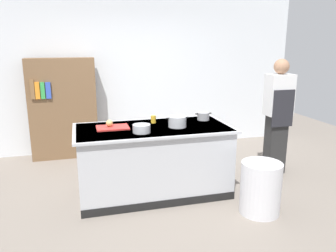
{
  "coord_description": "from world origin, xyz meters",
  "views": [
    {
      "loc": [
        -0.88,
        -4.0,
        1.95
      ],
      "look_at": [
        0.25,
        0.2,
        0.85
      ],
      "focal_mm": 35.6,
      "sensor_mm": 36.0,
      "label": 1
    }
  ],
  "objects_px": {
    "juice_cup": "(153,119)",
    "onion": "(109,123)",
    "stock_pot": "(177,122)",
    "person_chef": "(278,114)",
    "mixing_bowl": "(142,129)",
    "bookshelf": "(63,109)",
    "sauce_pan": "(203,116)",
    "trash_bin": "(261,188)"
  },
  "relations": [
    {
      "from": "stock_pot",
      "to": "mixing_bowl",
      "type": "height_order",
      "value": "stock_pot"
    },
    {
      "from": "juice_cup",
      "to": "person_chef",
      "type": "height_order",
      "value": "person_chef"
    },
    {
      "from": "onion",
      "to": "trash_bin",
      "type": "distance_m",
      "value": 1.98
    },
    {
      "from": "stock_pot",
      "to": "trash_bin",
      "type": "xyz_separation_m",
      "value": [
        0.78,
        -0.78,
        -0.66
      ]
    },
    {
      "from": "sauce_pan",
      "to": "mixing_bowl",
      "type": "distance_m",
      "value": 1.04
    },
    {
      "from": "person_chef",
      "to": "bookshelf",
      "type": "distance_m",
      "value": 3.48
    },
    {
      "from": "mixing_bowl",
      "to": "person_chef",
      "type": "distance_m",
      "value": 2.18
    },
    {
      "from": "juice_cup",
      "to": "bookshelf",
      "type": "relative_size",
      "value": 0.06
    },
    {
      "from": "onion",
      "to": "stock_pot",
      "type": "relative_size",
      "value": 0.29
    },
    {
      "from": "mixing_bowl",
      "to": "stock_pot",
      "type": "bearing_deg",
      "value": 17.28
    },
    {
      "from": "person_chef",
      "to": "sauce_pan",
      "type": "bearing_deg",
      "value": 90.84
    },
    {
      "from": "person_chef",
      "to": "mixing_bowl",
      "type": "bearing_deg",
      "value": 102.01
    },
    {
      "from": "stock_pot",
      "to": "mixing_bowl",
      "type": "relative_size",
      "value": 1.38
    },
    {
      "from": "mixing_bowl",
      "to": "person_chef",
      "type": "height_order",
      "value": "person_chef"
    },
    {
      "from": "sauce_pan",
      "to": "juice_cup",
      "type": "relative_size",
      "value": 2.32
    },
    {
      "from": "sauce_pan",
      "to": "juice_cup",
      "type": "height_order",
      "value": "sauce_pan"
    },
    {
      "from": "mixing_bowl",
      "to": "bookshelf",
      "type": "height_order",
      "value": "bookshelf"
    },
    {
      "from": "mixing_bowl",
      "to": "onion",
      "type": "bearing_deg",
      "value": 138.06
    },
    {
      "from": "sauce_pan",
      "to": "mixing_bowl",
      "type": "xyz_separation_m",
      "value": [
        -0.95,
        -0.43,
        -0.0
      ]
    },
    {
      "from": "onion",
      "to": "person_chef",
      "type": "relative_size",
      "value": 0.05
    },
    {
      "from": "stock_pot",
      "to": "person_chef",
      "type": "relative_size",
      "value": 0.17
    },
    {
      "from": "onion",
      "to": "stock_pot",
      "type": "xyz_separation_m",
      "value": [
        0.84,
        -0.16,
        0.01
      ]
    },
    {
      "from": "trash_bin",
      "to": "onion",
      "type": "bearing_deg",
      "value": 149.89
    },
    {
      "from": "sauce_pan",
      "to": "mixing_bowl",
      "type": "relative_size",
      "value": 1.09
    },
    {
      "from": "onion",
      "to": "stock_pot",
      "type": "bearing_deg",
      "value": -10.9
    },
    {
      "from": "sauce_pan",
      "to": "bookshelf",
      "type": "bearing_deg",
      "value": 140.47
    },
    {
      "from": "trash_bin",
      "to": "stock_pot",
      "type": "bearing_deg",
      "value": 135.08
    },
    {
      "from": "bookshelf",
      "to": "juice_cup",
      "type": "bearing_deg",
      "value": -52.47
    },
    {
      "from": "stock_pot",
      "to": "mixing_bowl",
      "type": "distance_m",
      "value": 0.51
    },
    {
      "from": "mixing_bowl",
      "to": "bookshelf",
      "type": "bearing_deg",
      "value": 115.63
    },
    {
      "from": "onion",
      "to": "juice_cup",
      "type": "bearing_deg",
      "value": 12.04
    },
    {
      "from": "juice_cup",
      "to": "stock_pot",
      "type": "bearing_deg",
      "value": -49.44
    },
    {
      "from": "mixing_bowl",
      "to": "bookshelf",
      "type": "distance_m",
      "value": 2.24
    },
    {
      "from": "sauce_pan",
      "to": "person_chef",
      "type": "bearing_deg",
      "value": 0.69
    },
    {
      "from": "onion",
      "to": "person_chef",
      "type": "xyz_separation_m",
      "value": [
        2.48,
        0.13,
        -0.05
      ]
    },
    {
      "from": "sauce_pan",
      "to": "juice_cup",
      "type": "distance_m",
      "value": 0.71
    },
    {
      "from": "sauce_pan",
      "to": "juice_cup",
      "type": "xyz_separation_m",
      "value": [
        -0.71,
        0.01,
        -0.0
      ]
    },
    {
      "from": "juice_cup",
      "to": "mixing_bowl",
      "type": "bearing_deg",
      "value": -118.91
    },
    {
      "from": "onion",
      "to": "juice_cup",
      "type": "relative_size",
      "value": 0.87
    },
    {
      "from": "onion",
      "to": "person_chef",
      "type": "height_order",
      "value": "person_chef"
    },
    {
      "from": "juice_cup",
      "to": "onion",
      "type": "bearing_deg",
      "value": -167.96
    },
    {
      "from": "stock_pot",
      "to": "sauce_pan",
      "type": "relative_size",
      "value": 1.27
    }
  ]
}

